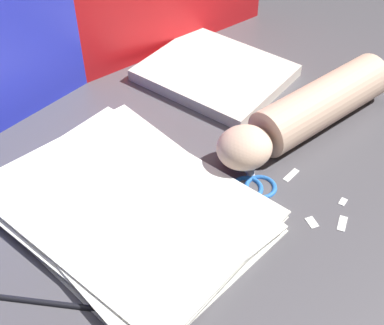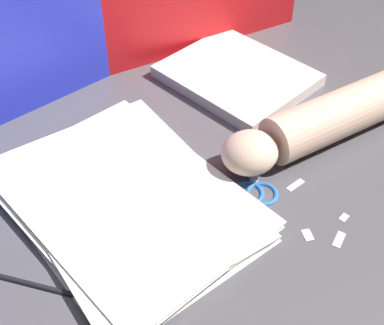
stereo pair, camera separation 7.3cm
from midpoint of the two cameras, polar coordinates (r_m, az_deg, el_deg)
ground_plane at (r=0.76m, az=4.74°, el=-3.97°), size 6.00×6.00×0.00m
paper_stack at (r=0.75m, az=-4.34°, el=-4.13°), size 0.30×0.38×0.02m
book_closed at (r=0.98m, az=6.98°, el=9.12°), size 0.24×0.27×0.02m
scissors at (r=0.79m, az=9.31°, el=-2.07°), size 0.14×0.15×0.01m
hand_forearm at (r=0.86m, az=15.99°, el=4.08°), size 0.35×0.11×0.08m
paper_scrap_near at (r=0.80m, az=13.56°, el=-2.45°), size 0.03×0.01×0.00m
paper_scrap_mid at (r=0.78m, az=18.54°, el=-5.69°), size 0.02×0.01×0.00m
paper_scrap_far at (r=0.74m, az=15.03°, el=-7.61°), size 0.02×0.02×0.00m
paper_scrap_side at (r=0.75m, az=18.16°, el=-7.94°), size 0.03×0.02×0.00m
pen at (r=0.69m, az=-13.48°, el=-12.66°), size 0.09×0.11×0.01m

